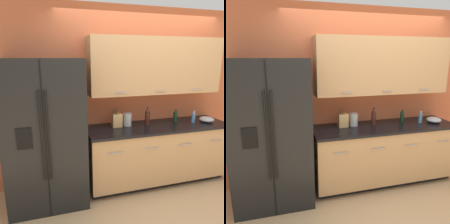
% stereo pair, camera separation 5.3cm
% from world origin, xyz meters
% --- Properties ---
extents(ground_plane, '(14.00, 14.00, 0.00)m').
position_xyz_m(ground_plane, '(0.00, 0.00, 0.00)').
color(ground_plane, tan).
extents(wall_back, '(10.00, 0.39, 2.60)m').
position_xyz_m(wall_back, '(0.05, 1.00, 1.43)').
color(wall_back, '#BC5B38').
rests_on(wall_back, ground_plane).
extents(counter_unit, '(2.16, 0.64, 0.90)m').
position_xyz_m(counter_unit, '(0.17, 0.72, 0.46)').
color(counter_unit, black).
rests_on(counter_unit, ground_plane).
extents(refrigerator, '(0.96, 0.75, 1.87)m').
position_xyz_m(refrigerator, '(-1.44, 0.66, 0.94)').
color(refrigerator, black).
rests_on(refrigerator, ground_plane).
extents(knife_block, '(0.14, 0.10, 0.28)m').
position_xyz_m(knife_block, '(-0.45, 0.81, 1.00)').
color(knife_block, tan).
rests_on(knife_block, counter_unit).
extents(wine_bottle, '(0.07, 0.07, 0.26)m').
position_xyz_m(wine_bottle, '(0.01, 0.78, 1.02)').
color(wine_bottle, '#3D1914').
rests_on(wine_bottle, counter_unit).
extents(soap_dispenser, '(0.05, 0.05, 0.19)m').
position_xyz_m(soap_dispenser, '(0.74, 0.69, 0.98)').
color(soap_dispenser, '#4C7FB2').
rests_on(soap_dispenser, counter_unit).
extents(oil_bottle, '(0.06, 0.06, 0.20)m').
position_xyz_m(oil_bottle, '(0.50, 0.81, 1.00)').
color(oil_bottle, black).
rests_on(oil_bottle, counter_unit).
extents(steel_canister, '(0.13, 0.13, 0.20)m').
position_xyz_m(steel_canister, '(-0.29, 0.82, 1.00)').
color(steel_canister, '#A3A3A5').
rests_on(steel_canister, counter_unit).
extents(mixing_bowl, '(0.22, 0.22, 0.08)m').
position_xyz_m(mixing_bowl, '(0.96, 0.66, 0.95)').
color(mixing_bowl, '#A3A3A5').
rests_on(mixing_bowl, counter_unit).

